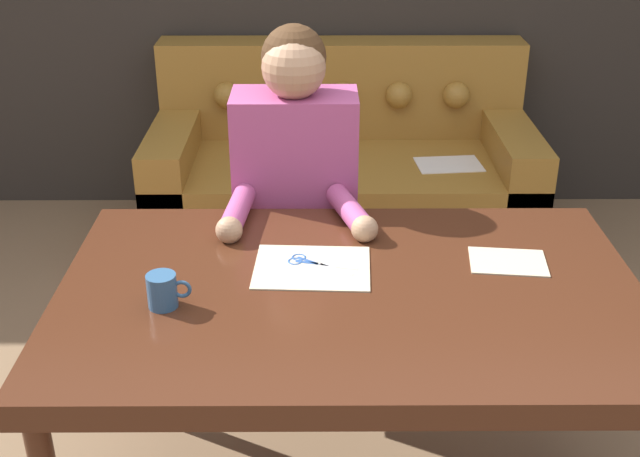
% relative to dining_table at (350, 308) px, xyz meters
% --- Properties ---
extents(dining_table, '(1.55, 0.98, 0.76)m').
position_rel_dining_table_xyz_m(dining_table, '(0.00, 0.00, 0.00)').
color(dining_table, '#472314').
rests_on(dining_table, ground_plane).
extents(couch, '(1.81, 0.90, 0.92)m').
position_rel_dining_table_xyz_m(couch, '(0.04, 1.83, -0.37)').
color(couch, olive).
rests_on(couch, ground_plane).
extents(person, '(0.48, 0.56, 1.31)m').
position_rel_dining_table_xyz_m(person, '(-0.16, 0.64, -0.02)').
color(person, '#33281E').
rests_on(person, ground_plane).
extents(pattern_paper_main, '(0.33, 0.27, 0.00)m').
position_rel_dining_table_xyz_m(pattern_paper_main, '(-0.10, 0.10, 0.07)').
color(pattern_paper_main, beige).
rests_on(pattern_paper_main, dining_table).
extents(pattern_paper_offcut, '(0.23, 0.18, 0.00)m').
position_rel_dining_table_xyz_m(pattern_paper_offcut, '(0.45, 0.13, 0.07)').
color(pattern_paper_offcut, beige).
rests_on(pattern_paper_offcut, dining_table).
extents(scissors, '(0.20, 0.13, 0.01)m').
position_rel_dining_table_xyz_m(scissors, '(-0.11, 0.13, 0.07)').
color(scissors, silver).
rests_on(scissors, dining_table).
extents(mug, '(0.11, 0.08, 0.09)m').
position_rel_dining_table_xyz_m(mug, '(-0.48, -0.09, 0.11)').
color(mug, '#335B84').
rests_on(mug, dining_table).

